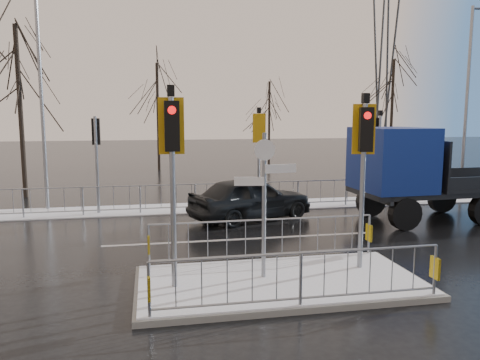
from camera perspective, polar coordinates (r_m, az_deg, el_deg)
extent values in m
plane|color=black|center=(10.17, 4.83, -12.70)|extent=(120.00, 120.00, 0.00)
cube|color=white|center=(18.30, -2.55, -3.30)|extent=(30.00, 2.00, 0.04)
cube|color=silver|center=(13.69, 0.45, -7.21)|extent=(8.00, 0.15, 0.01)
cube|color=slate|center=(10.15, 4.83, -12.38)|extent=(6.00, 3.00, 0.12)
cube|color=white|center=(10.13, 4.84, -11.99)|extent=(5.85, 2.85, 0.03)
cube|color=gold|center=(8.30, -11.04, -12.75)|extent=(0.05, 0.28, 0.42)
cube|color=gold|center=(9.87, 22.69, -9.86)|extent=(0.05, 0.28, 0.42)
cube|color=gold|center=(10.93, -11.07, -7.67)|extent=(0.05, 0.28, 0.42)
cube|color=gold|center=(12.16, 15.45, -6.21)|extent=(0.05, 0.28, 0.42)
cylinder|color=gray|center=(9.29, -8.19, -1.82)|extent=(0.11, 0.11, 3.80)
cube|color=black|center=(8.98, -8.30, 6.51)|extent=(0.28, 0.22, 0.95)
cylinder|color=red|center=(8.88, -8.31, 8.43)|extent=(0.16, 0.04, 0.16)
cube|color=#C38A0B|center=(9.24, -8.38, 6.54)|extent=(0.50, 0.03, 1.10)
cube|color=black|center=(9.17, -8.44, 10.72)|extent=(0.14, 0.14, 0.22)
cylinder|color=gray|center=(10.74, 14.68, -0.96)|extent=(0.11, 0.11, 3.70)
cube|color=black|center=(10.45, 15.12, 5.95)|extent=(0.33, 0.28, 0.95)
cylinder|color=red|center=(10.34, 15.29, 7.59)|extent=(0.16, 0.08, 0.16)
cube|color=#C38A0B|center=(10.69, 14.86, 6.00)|extent=(0.49, 0.16, 1.10)
cube|color=black|center=(10.62, 15.06, 9.60)|extent=(0.14, 0.14, 0.22)
cylinder|color=gray|center=(9.83, 2.94, -3.29)|extent=(0.09, 0.09, 3.10)
cube|color=silver|center=(9.79, 4.96, 1.39)|extent=(0.70, 0.14, 0.18)
cube|color=silver|center=(9.66, 1.12, -0.16)|extent=(0.62, 0.15, 0.18)
cylinder|color=silver|center=(9.64, 3.03, 3.69)|extent=(0.44, 0.03, 0.44)
cylinder|color=gray|center=(17.64, -17.06, 1.75)|extent=(0.11, 0.11, 3.50)
cube|color=black|center=(17.74, -17.16, 5.67)|extent=(0.28, 0.22, 0.95)
cylinder|color=red|center=(17.84, -17.16, 6.64)|extent=(0.16, 0.04, 0.16)
cylinder|color=gray|center=(18.02, 2.28, 2.38)|extent=(0.11, 0.11, 3.60)
cube|color=black|center=(18.12, 2.17, 6.37)|extent=(0.28, 0.22, 0.95)
cylinder|color=red|center=(18.22, 2.10, 7.32)|extent=(0.16, 0.04, 0.16)
cube|color=#C38A0B|center=(17.87, 2.36, 6.35)|extent=(0.50, 0.03, 1.10)
cube|color=black|center=(17.94, 2.31, 8.49)|extent=(0.14, 0.14, 0.22)
cylinder|color=gray|center=(19.78, 16.53, 2.40)|extent=(0.11, 0.11, 3.50)
cube|color=black|center=(19.84, 16.32, 5.90)|extent=(0.33, 0.28, 0.95)
cylinder|color=red|center=(19.91, 16.14, 6.78)|extent=(0.16, 0.08, 0.16)
cube|color=black|center=(19.70, 16.75, 7.83)|extent=(0.14, 0.14, 0.22)
imported|color=black|center=(16.11, 1.32, -2.22)|extent=(4.69, 3.17, 1.48)
cylinder|color=black|center=(15.53, 19.46, -3.91)|extent=(1.05, 0.34, 1.04)
cylinder|color=black|center=(17.36, 15.64, -2.53)|extent=(1.05, 0.34, 1.04)
cylinder|color=black|center=(18.91, 23.39, -2.05)|extent=(1.05, 0.34, 1.04)
cube|color=black|center=(17.73, 24.47, -1.11)|extent=(6.91, 2.60, 0.17)
cube|color=navy|center=(16.26, 17.99, 2.44)|extent=(2.15, 2.55, 2.07)
cube|color=black|center=(16.77, 21.01, 3.87)|extent=(0.11, 2.07, 1.14)
cube|color=#2D3033|center=(16.10, 15.92, -1.66)|extent=(0.20, 2.39, 0.36)
cube|color=black|center=(16.98, 21.73, 1.98)|extent=(0.16, 2.49, 1.55)
cylinder|color=black|center=(22.31, -25.19, 7.44)|extent=(0.20, 0.20, 7.36)
cylinder|color=black|center=(31.16, -9.97, 7.57)|extent=(0.19, 0.19, 6.90)
cylinder|color=black|center=(34.26, 3.58, 6.92)|extent=(0.16, 0.16, 5.98)
cylinder|color=black|center=(34.44, 18.01, 7.71)|extent=(0.20, 0.20, 7.36)
cylinder|color=gray|center=(22.01, 25.89, 8.23)|extent=(0.14, 0.14, 8.00)
cylinder|color=gray|center=(19.05, -23.03, 8.87)|extent=(0.14, 0.14, 8.20)
cylinder|color=#2D3033|center=(45.53, 17.56, 15.67)|extent=(1.18, 1.18, 19.97)
cylinder|color=#2D3033|center=(44.98, 16.16, 15.83)|extent=(1.18, 1.18, 19.97)
cylinder|color=#2D3033|center=(44.48, 18.32, 15.83)|extent=(1.18, 1.18, 19.97)
cylinder|color=#2D3033|center=(43.92, 16.90, 16.00)|extent=(1.18, 1.18, 19.97)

